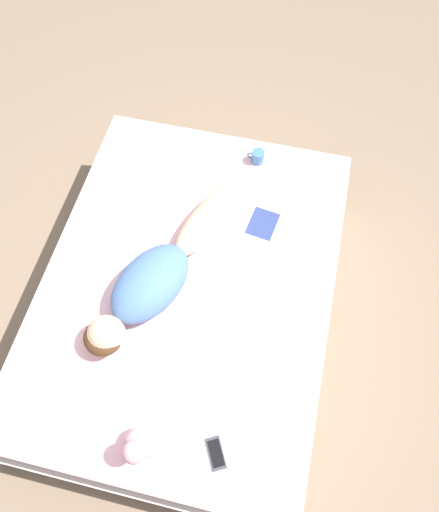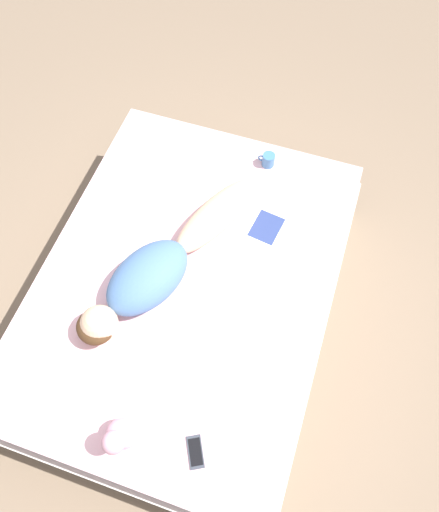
% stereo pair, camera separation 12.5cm
% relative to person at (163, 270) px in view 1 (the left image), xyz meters
% --- Properties ---
extents(ground_plane, '(12.00, 12.00, 0.00)m').
position_rel_person_xyz_m(ground_plane, '(-0.13, -0.01, -0.66)').
color(ground_plane, '#7A6651').
extents(bed, '(1.67, 2.25, 0.56)m').
position_rel_person_xyz_m(bed, '(-0.13, -0.01, -0.38)').
color(bed, beige).
rests_on(bed, ground_plane).
extents(person, '(0.72, 1.33, 0.22)m').
position_rel_person_xyz_m(person, '(0.00, 0.00, 0.00)').
color(person, '#DBB28E').
rests_on(person, bed).
extents(open_magazine, '(0.53, 0.36, 0.01)m').
position_rel_person_xyz_m(open_magazine, '(-0.59, -0.46, -0.10)').
color(open_magazine, white).
rests_on(open_magazine, bed).
extents(coffee_mug, '(0.11, 0.08, 0.09)m').
position_rel_person_xyz_m(coffee_mug, '(-0.35, -0.94, -0.05)').
color(coffee_mug, teal).
rests_on(coffee_mug, bed).
extents(cell_phone, '(0.13, 0.17, 0.01)m').
position_rel_person_xyz_m(cell_phone, '(-0.50, 0.84, -0.10)').
color(cell_phone, '#333842').
rests_on(cell_phone, bed).
extents(plush_toy, '(0.16, 0.18, 0.22)m').
position_rel_person_xyz_m(plush_toy, '(-0.15, 0.89, -0.00)').
color(plush_toy, '#DB9EB2').
rests_on(plush_toy, bed).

